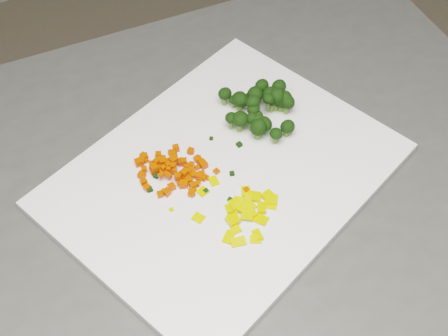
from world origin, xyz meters
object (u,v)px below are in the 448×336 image
broccoli_pile (254,106)px  cutting_board (224,175)px  pepper_pile (235,204)px  counter_block (197,333)px  carrot_pile (170,167)px

broccoli_pile → cutting_board: bearing=-144.9°
cutting_board → broccoli_pile: (0.09, 0.06, 0.03)m
pepper_pile → broccoli_pile: broccoli_pile is taller
counter_block → broccoli_pile: size_ratio=8.92×
counter_block → broccoli_pile: broccoli_pile is taller
cutting_board → broccoli_pile: bearing=35.1°
carrot_pile → pepper_pile: (0.04, -0.10, -0.01)m
broccoli_pile → pepper_pile: bearing=-132.1°
counter_block → carrot_pile: size_ratio=10.71×
counter_block → pepper_pile: (0.04, -0.05, 0.47)m
broccoli_pile → carrot_pile: bearing=-170.7°
pepper_pile → broccoli_pile: 0.16m
counter_block → broccoli_pile: bearing=23.7°
carrot_pile → pepper_pile: size_ratio=0.86×
counter_block → carrot_pile: (0.00, 0.04, 0.48)m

